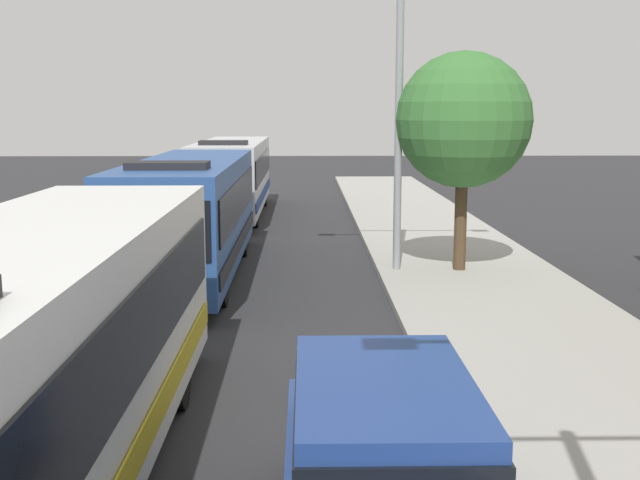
# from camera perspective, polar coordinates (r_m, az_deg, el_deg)

# --- Properties ---
(bus_lead) EXTENTS (2.58, 10.73, 3.21)m
(bus_lead) POSITION_cam_1_polar(r_m,az_deg,el_deg) (9.04, -20.46, -8.21)
(bus_lead) COLOR silver
(bus_lead) RESTS_ON ground_plane
(bus_second_in_line) EXTENTS (2.58, 10.54, 3.21)m
(bus_second_in_line) POSITION_cam_1_polar(r_m,az_deg,el_deg) (20.77, -9.33, 1.97)
(bus_second_in_line) COLOR #284C8C
(bus_second_in_line) RESTS_ON ground_plane
(bus_middle) EXTENTS (2.58, 11.23, 3.21)m
(bus_middle) POSITION_cam_1_polar(r_m,az_deg,el_deg) (32.76, -6.33, 4.72)
(bus_middle) COLOR silver
(bus_middle) RESTS_ON ground_plane
(white_suv) EXTENTS (1.86, 4.97, 1.90)m
(white_suv) POSITION_cam_1_polar(r_m,az_deg,el_deg) (7.60, 4.67, -16.34)
(white_suv) COLOR navy
(white_suv) RESTS_ON ground_plane
(streetlamp_mid) EXTENTS (5.95, 0.28, 8.10)m
(streetlamp_mid) POSITION_cam_1_polar(r_m,az_deg,el_deg) (20.68, 5.75, 11.56)
(streetlamp_mid) COLOR gray
(streetlamp_mid) RESTS_ON sidewalk
(roadside_tree) EXTENTS (3.50, 3.50, 5.66)m
(roadside_tree) POSITION_cam_1_polar(r_m,az_deg,el_deg) (20.84, 10.31, 8.48)
(roadside_tree) COLOR #4C3823
(roadside_tree) RESTS_ON sidewalk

